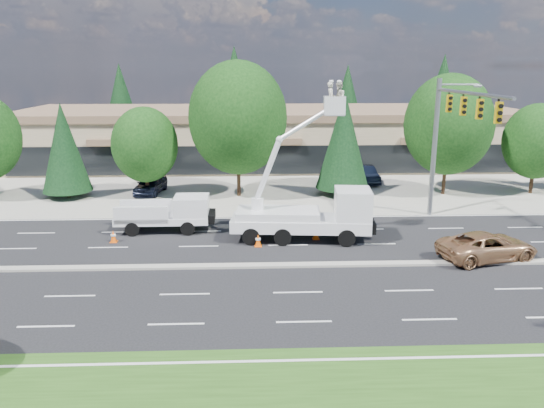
{
  "coord_description": "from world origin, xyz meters",
  "views": [
    {
      "loc": [
        -1.99,
        -24.9,
        9.75
      ],
      "look_at": [
        -0.9,
        3.22,
        2.4
      ],
      "focal_mm": 35.0,
      "sensor_mm": 36.0,
      "label": 1
    }
  ],
  "objects_px": {
    "bucket_truck": "(312,208)",
    "minivan": "(487,246)",
    "signal_mast": "(449,128)",
    "utility_pickup": "(170,217)"
  },
  "relations": [
    {
      "from": "utility_pickup",
      "to": "minivan",
      "type": "relative_size",
      "value": 1.09
    },
    {
      "from": "utility_pickup",
      "to": "minivan",
      "type": "bearing_deg",
      "value": -18.89
    },
    {
      "from": "signal_mast",
      "to": "utility_pickup",
      "type": "xyz_separation_m",
      "value": [
        -17.03,
        -0.84,
        -5.18
      ]
    },
    {
      "from": "bucket_truck",
      "to": "minivan",
      "type": "relative_size",
      "value": 1.75
    },
    {
      "from": "bucket_truck",
      "to": "minivan",
      "type": "distance_m",
      "value": 9.51
    },
    {
      "from": "bucket_truck",
      "to": "minivan",
      "type": "height_order",
      "value": "bucket_truck"
    },
    {
      "from": "utility_pickup",
      "to": "signal_mast",
      "type": "bearing_deg",
      "value": 2.0
    },
    {
      "from": "signal_mast",
      "to": "minivan",
      "type": "height_order",
      "value": "signal_mast"
    },
    {
      "from": "signal_mast",
      "to": "minivan",
      "type": "relative_size",
      "value": 1.97
    },
    {
      "from": "signal_mast",
      "to": "minivan",
      "type": "distance_m",
      "value": 8.37
    }
  ]
}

